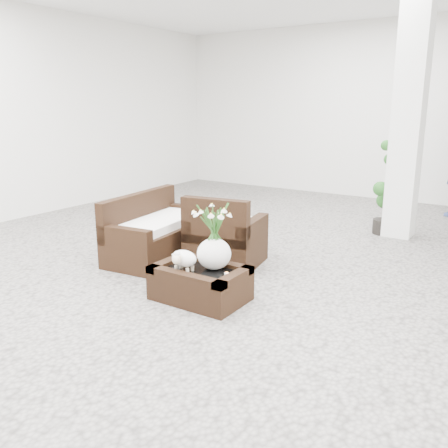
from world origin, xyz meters
The scene contains 9 objects.
ground centered at (0.00, 0.00, 0.00)m, with size 11.00×11.00×0.00m, color gray.
column centered at (1.20, 2.80, 1.75)m, with size 0.40×0.40×3.50m, color white.
coffee_table centered at (0.15, -0.76, 0.16)m, with size 0.90×0.60×0.31m, color black.
sheep_figurine centered at (0.03, -0.86, 0.42)m, with size 0.28×0.23×0.21m, color white.
planter_narcissus centered at (0.25, -0.66, 0.71)m, with size 0.44×0.44×0.80m, color white, non-canonical shape.
tealight centered at (0.45, -0.74, 0.33)m, with size 0.04×0.04×0.03m, color white.
armchair centered at (-0.24, 0.31, 0.44)m, with size 0.82×0.78×0.87m, color black.
loveseat centered at (-1.11, 0.08, 0.40)m, with size 1.50×0.72×0.80m, color black.
topiary centered at (0.99, 2.77, 0.68)m, with size 0.37×0.37×1.37m, color #1B4A17, non-canonical shape.
Camera 1 is at (2.80, -4.36, 1.91)m, focal length 38.21 mm.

